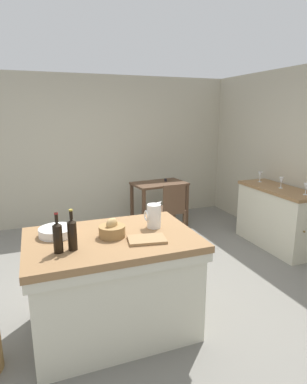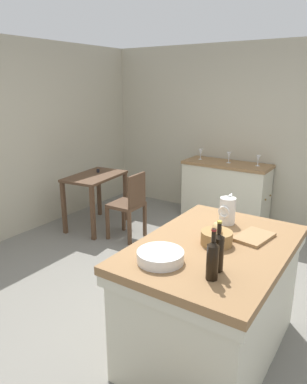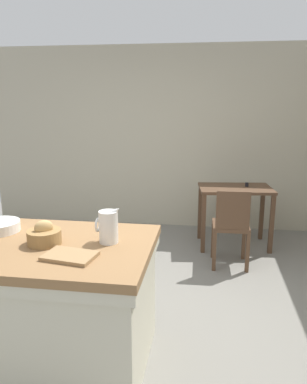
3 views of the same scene
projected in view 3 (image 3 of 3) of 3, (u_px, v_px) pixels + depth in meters
name	position (u px, v px, depth m)	size (l,w,h in m)	color
ground_plane	(132.00, 316.00, 3.35)	(6.76, 6.76, 0.00)	slate
wall_back	(166.00, 139.00, 5.53)	(5.32, 0.12, 2.60)	#B2AA93
island_table	(49.00, 299.00, 2.67)	(1.46, 1.00, 0.91)	olive
writing_desk	(235.00, 197.00, 4.82)	(0.96, 0.66, 0.83)	#513826
wooden_chair	(231.00, 225.00, 4.22)	(0.41, 0.41, 0.91)	#513826
pitcher	(108.00, 226.00, 2.57)	(0.17, 0.13, 0.26)	white
bread_basket	(44.00, 236.00, 2.55)	(0.23, 0.23, 0.17)	olive
cutting_board	(70.00, 256.00, 2.34)	(0.31, 0.21, 0.02)	#99754C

